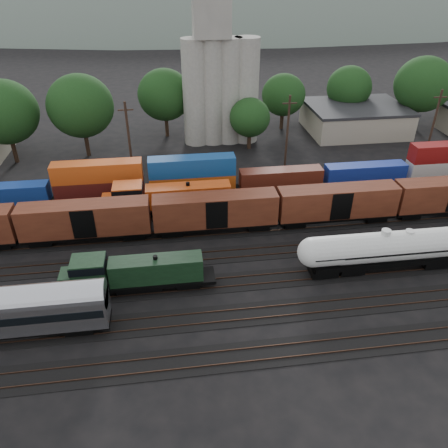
{
  "coord_description": "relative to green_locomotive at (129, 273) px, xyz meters",
  "views": [
    {
      "loc": [
        -6.35,
        -40.61,
        29.6
      ],
      "look_at": [
        -0.57,
        2.0,
        3.0
      ],
      "focal_mm": 35.0,
      "sensor_mm": 36.0,
      "label": 1
    }
  ],
  "objects": [
    {
      "name": "ground",
      "position": [
        11.12,
        5.0,
        -2.36
      ],
      "size": [
        600.0,
        600.0,
        0.0
      ],
      "primitive_type": "plane",
      "color": "black"
    },
    {
      "name": "tracks",
      "position": [
        11.12,
        5.0,
        -2.32
      ],
      "size": [
        180.0,
        33.2,
        0.2
      ],
      "color": "black",
      "rests_on": "ground"
    },
    {
      "name": "green_locomotive",
      "position": [
        0.0,
        0.0,
        0.0
      ],
      "size": [
        15.53,
        2.74,
        4.11
      ],
      "color": "black",
      "rests_on": "ground"
    },
    {
      "name": "tank_car_a",
      "position": [
        26.7,
        0.0,
        0.53
      ],
      "size": [
        18.69,
        3.35,
        4.9
      ],
      "color": "silver",
      "rests_on": "ground"
    },
    {
      "name": "tank_car_b",
      "position": [
        29.38,
        0.0,
        0.37
      ],
      "size": [
        17.6,
        3.15,
        4.61
      ],
      "color": "silver",
      "rests_on": "ground"
    },
    {
      "name": "orange_locomotive",
      "position": [
        3.82,
        15.0,
        0.24
      ],
      "size": [
        18.29,
        3.05,
        4.57
      ],
      "color": "black",
      "rests_on": "ground"
    },
    {
      "name": "boxcar_string",
      "position": [
        33.01,
        10.0,
        0.76
      ],
      "size": [
        184.4,
        2.9,
        4.2
      ],
      "color": "black",
      "rests_on": "ground"
    },
    {
      "name": "container_wall",
      "position": [
        30.5,
        20.0,
        0.35
      ],
      "size": [
        185.11,
        2.6,
        5.8
      ],
      "color": "black",
      "rests_on": "ground"
    },
    {
      "name": "grain_silo",
      "position": [
        14.4,
        41.0,
        8.89
      ],
      "size": [
        13.4,
        5.0,
        29.0
      ],
      "color": "#9B988E",
      "rests_on": "ground"
    },
    {
      "name": "industrial_sheds",
      "position": [
        17.75,
        40.25,
        0.2
      ],
      "size": [
        119.38,
        17.26,
        5.1
      ],
      "color": "#9E937F",
      "rests_on": "ground"
    },
    {
      "name": "tree_band",
      "position": [
        4.1,
        41.42,
        5.46
      ],
      "size": [
        169.22,
        22.03,
        13.78
      ],
      "color": "black",
      "rests_on": "ground"
    },
    {
      "name": "utility_poles",
      "position": [
        11.12,
        27.0,
        3.85
      ],
      "size": [
        122.2,
        0.36,
        12.0
      ],
      "color": "black",
      "rests_on": "ground"
    },
    {
      "name": "distant_hills",
      "position": [
        35.04,
        265.0,
        -22.92
      ],
      "size": [
        860.0,
        286.0,
        130.0
      ],
      "color": "#59665B",
      "rests_on": "ground"
    }
  ]
}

